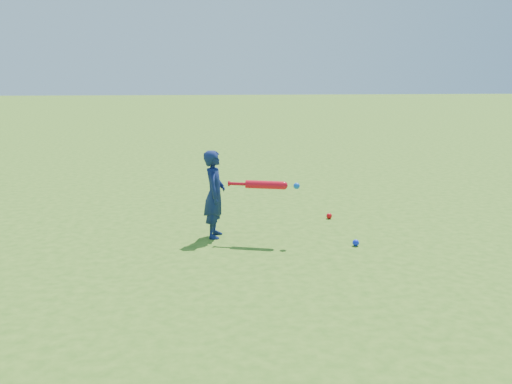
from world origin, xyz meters
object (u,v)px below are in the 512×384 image
(bat_swing, at_px, (268,185))
(ground_ball_red, at_px, (329,216))
(child, at_px, (215,194))
(ground_ball_blue, at_px, (356,243))

(bat_swing, bearing_deg, ground_ball_red, 60.36)
(ground_ball_red, bearing_deg, child, -155.51)
(ground_ball_blue, bearing_deg, ground_ball_red, 91.89)
(child, distance_m, ground_ball_red, 1.77)
(child, height_order, bat_swing, child)
(ground_ball_red, xyz_separation_m, bat_swing, (-0.94, -0.93, 0.63))
(ground_ball_red, xyz_separation_m, ground_ball_blue, (0.04, -1.23, -0.00))
(ground_ball_red, relative_size, bat_swing, 0.10)
(child, relative_size, bat_swing, 1.28)
(child, xyz_separation_m, ground_ball_blue, (1.59, -0.52, -0.48))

